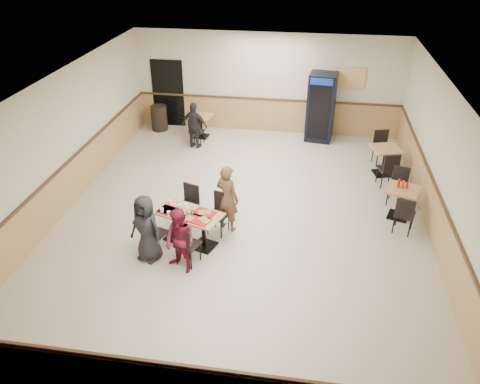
% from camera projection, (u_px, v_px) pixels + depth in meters
% --- Properties ---
extents(ground, '(10.00, 10.00, 0.00)m').
position_uv_depth(ground, '(242.00, 216.00, 10.45)').
color(ground, beige).
rests_on(ground, ground).
extents(room_shell, '(10.00, 10.00, 10.00)m').
position_uv_depth(room_shell, '(325.00, 150.00, 12.10)').
color(room_shell, silver).
rests_on(room_shell, ground).
extents(main_table, '(1.47, 1.06, 0.71)m').
position_uv_depth(main_table, '(189.00, 223.00, 9.38)').
color(main_table, black).
rests_on(main_table, ground).
extents(main_chairs, '(1.62, 1.85, 0.90)m').
position_uv_depth(main_chairs, '(187.00, 223.00, 9.41)').
color(main_chairs, black).
rests_on(main_chairs, ground).
extents(diner_woman_left, '(0.78, 0.64, 1.38)m').
position_uv_depth(diner_woman_left, '(146.00, 229.00, 8.82)').
color(diner_woman_left, black).
rests_on(diner_woman_left, ground).
extents(diner_woman_right, '(0.80, 0.75, 1.31)m').
position_uv_depth(diner_woman_right, '(180.00, 241.00, 8.54)').
color(diner_woman_right, maroon).
rests_on(diner_woman_right, ground).
extents(diner_man_opposite, '(0.64, 0.56, 1.49)m').
position_uv_depth(diner_man_opposite, '(227.00, 198.00, 9.69)').
color(diner_man_opposite, brown).
rests_on(diner_man_opposite, ground).
extents(lone_diner, '(0.85, 0.51, 1.35)m').
position_uv_depth(lone_diner, '(195.00, 126.00, 13.29)').
color(lone_diner, black).
rests_on(lone_diner, ground).
extents(tabletop_clutter, '(1.21, 0.76, 0.12)m').
position_uv_depth(tabletop_clutter, '(186.00, 213.00, 9.21)').
color(tabletop_clutter, '#B00B10').
rests_on(tabletop_clutter, main_table).
extents(side_table_near, '(0.83, 0.83, 0.71)m').
position_uv_depth(side_table_near, '(401.00, 198.00, 10.20)').
color(side_table_near, black).
rests_on(side_table_near, ground).
extents(side_table_near_chair_south, '(0.52, 0.52, 0.90)m').
position_uv_depth(side_table_near_chair_south, '(405.00, 213.00, 9.73)').
color(side_table_near_chair_south, black).
rests_on(side_table_near_chair_south, ground).
extents(side_table_near_chair_north, '(0.52, 0.52, 0.90)m').
position_uv_depth(side_table_near_chair_north, '(398.00, 187.00, 10.70)').
color(side_table_near_chair_north, black).
rests_on(side_table_near_chair_north, ground).
extents(side_table_far, '(0.84, 0.84, 0.74)m').
position_uv_depth(side_table_far, '(385.00, 157.00, 11.95)').
color(side_table_far, black).
rests_on(side_table_far, ground).
extents(side_table_far_chair_south, '(0.53, 0.53, 0.94)m').
position_uv_depth(side_table_far_chair_south, '(387.00, 168.00, 11.46)').
color(side_table_far_chair_south, black).
rests_on(side_table_far_chair_south, ground).
extents(side_table_far_chair_north, '(0.53, 0.53, 0.94)m').
position_uv_depth(side_table_far_chair_north, '(382.00, 148.00, 12.47)').
color(side_table_far_chair_north, black).
rests_on(side_table_far_chair_north, ground).
extents(condiment_caddy, '(0.23, 0.06, 0.20)m').
position_uv_depth(condiment_caddy, '(402.00, 184.00, 10.09)').
color(condiment_caddy, red).
rests_on(condiment_caddy, side_table_near).
extents(back_table, '(0.71, 0.71, 0.68)m').
position_uv_depth(back_table, '(201.00, 123.00, 14.06)').
color(back_table, black).
rests_on(back_table, ground).
extents(back_table_chair_lone, '(0.44, 0.44, 0.86)m').
position_uv_depth(back_table_chair_lone, '(197.00, 130.00, 13.61)').
color(back_table_chair_lone, black).
rests_on(back_table_chair_lone, ground).
extents(pepsi_cooler, '(0.85, 0.85, 2.00)m').
position_uv_depth(pepsi_cooler, '(321.00, 107.00, 13.65)').
color(pepsi_cooler, black).
rests_on(pepsi_cooler, ground).
extents(trash_bin, '(0.49, 0.49, 0.78)m').
position_uv_depth(trash_bin, '(159.00, 118.00, 14.58)').
color(trash_bin, black).
rests_on(trash_bin, ground).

